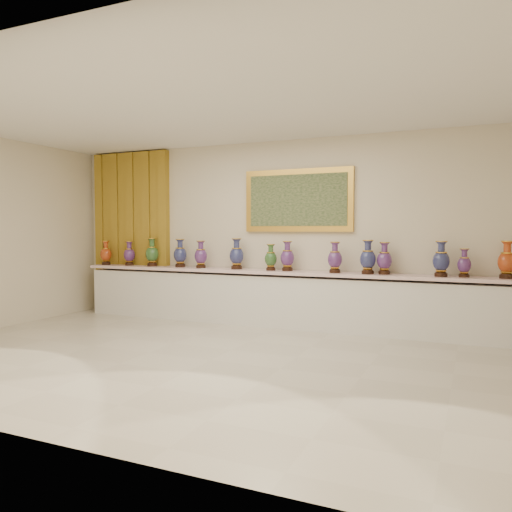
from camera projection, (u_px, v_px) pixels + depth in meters
The scene contains 18 objects.
ground at pixel (211, 360), 5.93m from camera, with size 8.00×8.00×0.00m, color beige.
room at pixel (155, 228), 9.09m from camera, with size 8.00×8.00×8.00m.
counter at pixel (280, 299), 7.98m from camera, with size 7.28×0.48×0.90m.
vase_0 at pixel (106, 254), 9.29m from camera, with size 0.23×0.23×0.45m.
vase_1 at pixel (129, 255), 9.13m from camera, with size 0.26×0.26×0.44m.
vase_2 at pixel (152, 254), 8.92m from camera, with size 0.31×0.31×0.50m.
vase_3 at pixel (180, 254), 8.71m from camera, with size 0.25×0.25×0.49m.
vase_4 at pixel (201, 256), 8.46m from camera, with size 0.28×0.28×0.47m.
vase_5 at pixel (237, 255), 8.26m from camera, with size 0.27×0.27×0.51m.
vase_6 at pixel (271, 259), 7.99m from camera, with size 0.23×0.23×0.42m.
vase_7 at pixel (287, 258), 7.90m from camera, with size 0.25×0.25×0.47m.
vase_8 at pixel (335, 259), 7.53m from camera, with size 0.27×0.27×0.47m.
vase_9 at pixel (368, 259), 7.33m from camera, with size 0.27×0.27×0.50m.
vase_10 at pixel (384, 260), 7.28m from camera, with size 0.28×0.28×0.47m.
vase_11 at pixel (441, 261), 6.92m from camera, with size 0.29×0.29×0.50m.
vase_12 at pixel (464, 264), 6.83m from camera, with size 0.20×0.20×0.40m.
vase_13 at pixel (507, 262), 6.65m from camera, with size 0.31×0.31×0.50m.
label_card at pixel (204, 269), 8.35m from camera, with size 0.10×0.06×0.00m, color white.
Camera 1 is at (2.86, -5.14, 1.55)m, focal length 35.00 mm.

